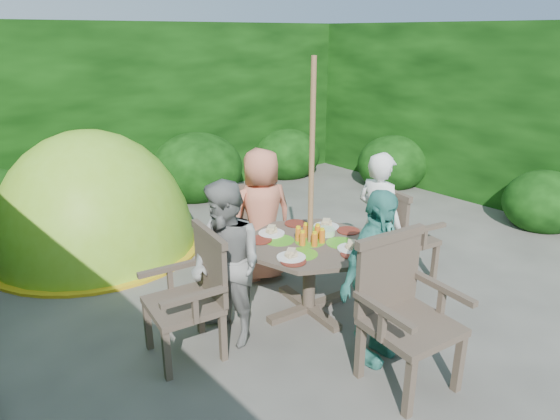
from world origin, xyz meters
TOP-DOWN VIEW (x-y plane):
  - ground at (0.00, 0.00)m, footprint 60.00×60.00m
  - hedge_enclosure at (0.00, 1.33)m, footprint 9.00×9.00m
  - patio_table at (-0.38, -0.20)m, footprint 1.28×1.28m
  - parasol_pole at (-0.39, -0.20)m, footprint 0.05×0.05m
  - garden_chair_right at (0.70, -0.32)m, footprint 0.60×0.65m
  - garden_chair_left at (-1.48, -0.07)m, footprint 0.58×0.64m
  - garden_chair_back at (-0.27, 0.89)m, footprint 0.67×0.62m
  - garden_chair_front at (-0.52, -1.28)m, footprint 0.68×0.63m
  - child_right at (0.41, -0.30)m, footprint 0.33×0.50m
  - child_left at (-1.18, -0.10)m, footprint 0.53×0.66m
  - child_back at (-0.29, 0.59)m, footprint 0.73×0.56m
  - child_front at (-0.48, -0.99)m, footprint 0.82×0.43m
  - dome_tent at (-1.31, 2.38)m, footprint 2.85×2.85m

SIDE VIEW (x-z plane):
  - ground at x=0.00m, z-range 0.00..0.00m
  - dome_tent at x=-1.31m, z-range -1.37..1.37m
  - garden_chair_back at x=-0.27m, z-range 0.03..0.95m
  - garden_chair_right at x=0.70m, z-range 0.03..0.97m
  - garden_chair_left at x=-1.48m, z-range 0.03..0.98m
  - garden_chair_front at x=-0.52m, z-range 0.03..1.06m
  - patio_table at x=-0.38m, z-range 0.16..0.97m
  - child_left at x=-1.18m, z-range 0.00..1.33m
  - child_back at x=-0.29m, z-range 0.00..1.33m
  - child_front at x=-0.48m, z-range 0.00..1.35m
  - child_right at x=0.41m, z-range 0.00..1.35m
  - parasol_pole at x=-0.39m, z-range 0.00..2.20m
  - hedge_enclosure at x=0.00m, z-range 0.00..2.50m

